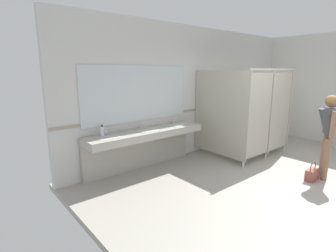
# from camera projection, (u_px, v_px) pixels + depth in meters

# --- Properties ---
(ground_plane) EXTENTS (7.08, 5.77, 0.10)m
(ground_plane) POSITION_uv_depth(u_px,v_px,m) (303.00, 185.00, 4.66)
(ground_plane) COLOR #9E998E
(wall_back) EXTENTS (7.08, 0.12, 2.97)m
(wall_back) POSITION_uv_depth(u_px,v_px,m) (199.00, 91.00, 6.32)
(wall_back) COLOR silver
(wall_back) RESTS_ON ground_plane
(wall_back_tile_band) EXTENTS (7.08, 0.01, 0.06)m
(wall_back_tile_band) POSITION_uv_depth(u_px,v_px,m) (200.00, 109.00, 6.37)
(wall_back_tile_band) COLOR #9E937F
(wall_back_tile_band) RESTS_ON wall_back
(vanity_counter) EXTENTS (2.52, 0.54, 0.95)m
(vanity_counter) POSITION_uv_depth(u_px,v_px,m) (145.00, 140.00, 5.18)
(vanity_counter) COLOR #B2ADA3
(vanity_counter) RESTS_ON ground_plane
(mirror_panel) EXTENTS (2.42, 0.02, 1.10)m
(mirror_panel) POSITION_uv_depth(u_px,v_px,m) (138.00, 94.00, 5.13)
(mirror_panel) COLOR silver
(mirror_panel) RESTS_ON wall_back
(bathroom_stalls) EXTENTS (1.82, 1.48, 2.03)m
(bathroom_stalls) POSITION_uv_depth(u_px,v_px,m) (250.00, 110.00, 6.10)
(bathroom_stalls) COLOR #B2AD9E
(bathroom_stalls) RESTS_ON ground_plane
(person_standing) EXTENTS (0.55, 0.55, 1.56)m
(person_standing) POSITION_uv_depth(u_px,v_px,m) (329.00, 127.00, 4.67)
(person_standing) COLOR #8C664C
(person_standing) RESTS_ON ground_plane
(handbag) EXTENTS (0.31, 0.14, 0.36)m
(handbag) POSITION_uv_depth(u_px,v_px,m) (312.00, 174.00, 4.75)
(handbag) COLOR #934C42
(handbag) RESTS_ON ground_plane
(soap_dispenser) EXTENTS (0.07, 0.07, 0.20)m
(soap_dispenser) POSITION_uv_depth(u_px,v_px,m) (102.00, 131.00, 4.63)
(soap_dispenser) COLOR white
(soap_dispenser) RESTS_ON vanity_counter
(floor_drain_cover) EXTENTS (0.14, 0.14, 0.01)m
(floor_drain_cover) POSITION_uv_depth(u_px,v_px,m) (294.00, 195.00, 4.18)
(floor_drain_cover) COLOR #B7BABF
(floor_drain_cover) RESTS_ON ground_plane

